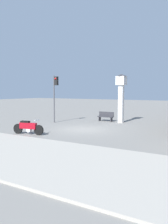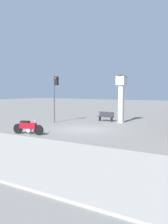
{
  "view_description": "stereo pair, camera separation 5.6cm",
  "coord_description": "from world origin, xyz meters",
  "px_view_note": "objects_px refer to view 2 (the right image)",
  "views": [
    {
      "loc": [
        10.19,
        -16.03,
        2.98
      ],
      "look_at": [
        -0.17,
        0.32,
        1.32
      ],
      "focal_mm": 40.0,
      "sensor_mm": 36.0,
      "label": 1
    },
    {
      "loc": [
        10.24,
        -16.0,
        2.98
      ],
      "look_at": [
        -0.17,
        0.32,
        1.32
      ],
      "focal_mm": 40.0,
      "sensor_mm": 36.0,
      "label": 2
    }
  ],
  "objects_px": {
    "traffic_light": "(55,90)",
    "bench": "(106,116)",
    "motorcycle": "(28,127)",
    "clock_tower": "(121,91)"
  },
  "relations": [
    {
      "from": "motorcycle",
      "to": "clock_tower",
      "type": "distance_m",
      "value": 9.93
    },
    {
      "from": "motorcycle",
      "to": "bench",
      "type": "height_order",
      "value": "motorcycle"
    },
    {
      "from": "clock_tower",
      "to": "motorcycle",
      "type": "bearing_deg",
      "value": -106.74
    },
    {
      "from": "traffic_light",
      "to": "bench",
      "type": "height_order",
      "value": "traffic_light"
    },
    {
      "from": "traffic_light",
      "to": "bench",
      "type": "bearing_deg",
      "value": 44.56
    },
    {
      "from": "clock_tower",
      "to": "bench",
      "type": "distance_m",
      "value": 3.0
    },
    {
      "from": "clock_tower",
      "to": "traffic_light",
      "type": "xyz_separation_m",
      "value": [
        -5.17,
        -3.27,
        0.03
      ]
    },
    {
      "from": "bench",
      "to": "clock_tower",
      "type": "bearing_deg",
      "value": -5.94
    },
    {
      "from": "clock_tower",
      "to": "traffic_light",
      "type": "height_order",
      "value": "clock_tower"
    },
    {
      "from": "motorcycle",
      "to": "traffic_light",
      "type": "height_order",
      "value": "traffic_light"
    }
  ]
}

